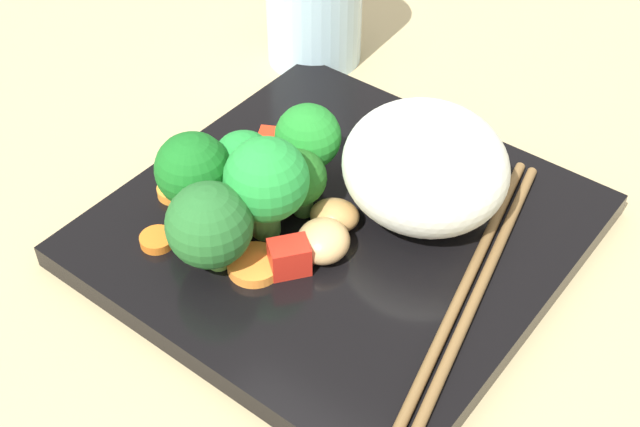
{
  "coord_description": "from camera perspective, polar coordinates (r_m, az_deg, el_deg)",
  "views": [
    {
      "loc": [
        -21.01,
        30.49,
        36.76
      ],
      "look_at": [
        0.1,
        1.94,
        3.52
      ],
      "focal_mm": 47.76,
      "sensor_mm": 36.0,
      "label": 1
    }
  ],
  "objects": [
    {
      "name": "broccoli_floret_3",
      "position": [
        0.51,
        -5.1,
        3.35
      ],
      "size": [
        3.9,
        3.9,
        5.06
      ],
      "color": "#599D45",
      "rests_on": "square_plate"
    },
    {
      "name": "chicken_piece_1",
      "position": [
        0.49,
        -7.31,
        -0.71
      ],
      "size": [
        4.55,
        4.45,
        2.5
      ],
      "primitive_type": "ellipsoid",
      "rotation": [
        0.0,
        0.0,
        0.59
      ],
      "color": "tan",
      "rests_on": "square_plate"
    },
    {
      "name": "broccoli_floret_1",
      "position": [
        0.48,
        -3.63,
        2.14
      ],
      "size": [
        4.89,
        4.89,
        6.71
      ],
      "color": "#61A44A",
      "rests_on": "square_plate"
    },
    {
      "name": "chicken_piece_0",
      "position": [
        0.48,
        0.22,
        -1.84
      ],
      "size": [
        4.09,
        4.18,
        2.18
      ],
      "primitive_type": "ellipsoid",
      "rotation": [
        0.0,
        0.0,
        1.97
      ],
      "color": "tan",
      "rests_on": "square_plate"
    },
    {
      "name": "chopstick_pair",
      "position": [
        0.48,
        10.34,
        -4.59
      ],
      "size": [
        5.68,
        21.68,
        0.61
      ],
      "rotation": [
        0.0,
        0.0,
        4.91
      ],
      "color": "brown",
      "rests_on": "square_plate"
    },
    {
      "name": "broccoli_floret_0",
      "position": [
        0.49,
        -8.49,
        2.79
      ],
      "size": [
        4.43,
        4.43,
        6.06
      ],
      "color": "#70B155",
      "rests_on": "square_plate"
    },
    {
      "name": "pepper_chunk_1",
      "position": [
        0.51,
        -5.74,
        0.21
      ],
      "size": [
        3.56,
        3.62,
        1.55
      ],
      "primitive_type": "cube",
      "rotation": [
        0.0,
        0.0,
        1.42
      ],
      "color": "red",
      "rests_on": "square_plate"
    },
    {
      "name": "pepper_chunk_0",
      "position": [
        0.47,
        -1.7,
        -3.15
      ],
      "size": [
        2.7,
        2.79,
        1.97
      ],
      "primitive_type": "cube",
      "rotation": [
        0.0,
        0.0,
        0.9
      ],
      "color": "red",
      "rests_on": "square_plate"
    },
    {
      "name": "pepper_chunk_2",
      "position": [
        0.54,
        -2.8,
        4.02
      ],
      "size": [
        3.73,
        3.74,
        2.24
      ],
      "primitive_type": "cube",
      "rotation": [
        0.0,
        0.0,
        0.47
      ],
      "color": "red",
      "rests_on": "square_plate"
    },
    {
      "name": "carrot_slice_3",
      "position": [
        0.5,
        -10.86,
        -1.75
      ],
      "size": [
        2.77,
        2.77,
        0.57
      ],
      "primitive_type": "cylinder",
      "rotation": [
        0.0,
        0.0,
        2.62
      ],
      "color": "orange",
      "rests_on": "square_plate"
    },
    {
      "name": "ground_plane",
      "position": [
        0.53,
        1.34,
        -2.46
      ],
      "size": [
        110.0,
        110.0,
        2.0
      ],
      "primitive_type": "cube",
      "color": "tan"
    },
    {
      "name": "broccoli_floret_4",
      "position": [
        0.52,
        -0.83,
        4.91
      ],
      "size": [
        4.06,
        4.06,
        5.71
      ],
      "color": "#83C04D",
      "rests_on": "square_plate"
    },
    {
      "name": "carrot_slice_0",
      "position": [
        0.53,
        -9.71,
        1.5
      ],
      "size": [
        2.26,
        2.26,
        0.61
      ],
      "primitive_type": "cylinder",
      "rotation": [
        0.0,
        0.0,
        1.53
      ],
      "color": "orange",
      "rests_on": "square_plate"
    },
    {
      "name": "square_plate",
      "position": [
        0.52,
        1.37,
        -1.1
      ],
      "size": [
        26.1,
        26.1,
        1.52
      ],
      "primitive_type": "cube",
      "rotation": [
        0.0,
        0.0,
        -0.02
      ],
      "color": "black",
      "rests_on": "ground_plane"
    },
    {
      "name": "rice_mound",
      "position": [
        0.5,
        7.06,
        3.12
      ],
      "size": [
        10.03,
        9.4,
        7.18
      ],
      "primitive_type": "ellipsoid",
      "rotation": [
        0.0,
        0.0,
        0.02
      ],
      "color": "white",
      "rests_on": "square_plate"
    },
    {
      "name": "carrot_slice_1",
      "position": [
        0.48,
        -4.4,
        -3.44
      ],
      "size": [
        3.24,
        3.24,
        0.65
      ],
      "primitive_type": "cylinder",
      "rotation": [
        0.0,
        0.0,
        0.04
      ],
      "color": "orange",
      "rests_on": "square_plate"
    },
    {
      "name": "carrot_slice_2",
      "position": [
        0.54,
        -5.3,
        2.57
      ],
      "size": [
        4.48,
        4.48,
        0.71
      ],
      "primitive_type": "cylinder",
      "rotation": [
        0.0,
        0.0,
        2.5
      ],
      "color": "orange",
      "rests_on": "square_plate"
    },
    {
      "name": "broccoli_floret_5",
      "position": [
        0.5,
        -1.47,
        2.33
      ],
      "size": [
        3.45,
        3.45,
        4.57
      ],
      "color": "#53903C",
      "rests_on": "square_plate"
    },
    {
      "name": "chicken_piece_2",
      "position": [
        0.5,
        1.07,
        -0.18
      ],
      "size": [
        3.71,
        3.48,
        1.79
      ],
      "primitive_type": "ellipsoid",
      "rotation": [
        0.0,
        0.0,
        0.44
      ],
      "color": "#B48449",
      "rests_on": "square_plate"
    },
    {
      "name": "broccoli_floret_2",
      "position": [
        0.47,
        -7.41,
        -0.81
      ],
      "size": [
        4.87,
        4.87,
        5.65
      ],
      "color": "#76BA4D",
      "rests_on": "square_plate"
    }
  ]
}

